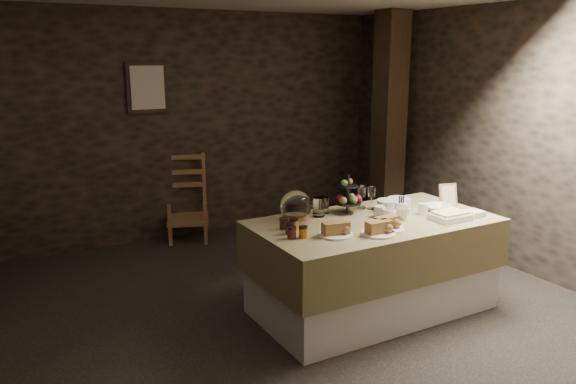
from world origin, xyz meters
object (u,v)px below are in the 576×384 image
buffet_table (373,259)px  timber_column (389,124)px  fruit_stand (349,198)px  chair (185,202)px

buffet_table → timber_column: size_ratio=0.77×
buffet_table → timber_column: 2.46m
buffet_table → fruit_stand: size_ratio=6.00×
timber_column → chair: bearing=159.2°
fruit_stand → buffet_table: bearing=-77.6°
fruit_stand → timber_column: bearing=42.2°
timber_column → buffet_table: bearing=-131.5°
timber_column → fruit_stand: bearing=-137.8°
buffet_table → timber_column: bearing=48.5°
timber_column → fruit_stand: size_ratio=7.84×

